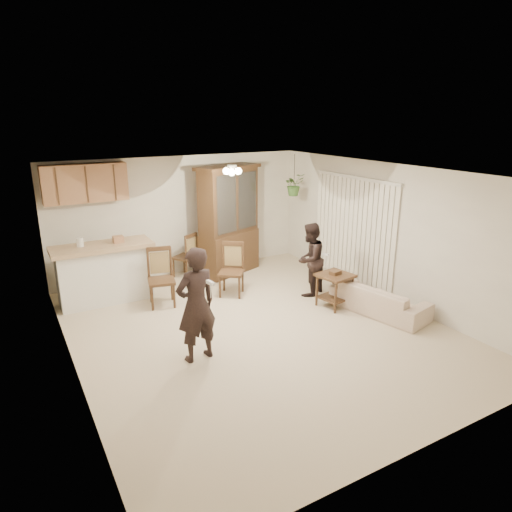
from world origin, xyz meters
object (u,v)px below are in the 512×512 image
sofa (380,293)px  chair_bar (162,290)px  chair_hutch_left (231,281)px  adult (196,300)px  china_hutch (229,221)px  child (310,261)px  side_table (334,290)px  chair_hutch_right (185,264)px

sofa → chair_bar: size_ratio=1.79×
chair_hutch_left → adult: bearing=-90.2°
adult → china_hutch: china_hutch is taller
child → side_table: 0.78m
child → chair_hutch_left: bearing=-53.0°
china_hutch → side_table: china_hutch is taller
chair_bar → chair_hutch_left: 1.32m
sofa → china_hutch: 3.55m
chair_bar → chair_hutch_right: size_ratio=1.10×
chair_bar → chair_hutch_left: bearing=6.0°
sofa → child: size_ratio=1.39×
adult → sofa: bearing=170.1°
china_hutch → chair_hutch_left: 1.58m
child → china_hutch: china_hutch is taller
adult → chair_bar: bearing=-103.0°
china_hutch → chair_hutch_right: china_hutch is taller
child → chair_hutch_right: bearing=-76.1°
chair_hutch_left → sofa: bearing=-9.5°
side_table → chair_hutch_left: size_ratio=0.67×
sofa → chair_hutch_right: bearing=20.7°
china_hutch → chair_hutch_left: (-0.56, -1.20, -0.86)m
side_table → chair_hutch_left: bearing=134.2°
adult → child: bearing=-164.9°
sofa → adult: size_ratio=1.04×
side_table → child: bearing=94.9°
chair_bar → chair_hutch_right: 1.55m
adult → china_hutch: size_ratio=0.78×
adult → side_table: bearing=-178.0°
sofa → child: bearing=10.7°
sofa → chair_hutch_left: size_ratio=1.86×
child → side_table: (0.06, -0.69, -0.36)m
child → china_hutch: size_ratio=0.58×
adult → side_table: size_ratio=2.68×
sofa → china_hutch: size_ratio=0.81×
adult → child: 3.04m
side_table → chair_bar: (-2.67, 1.57, -0.02)m
sofa → chair_hutch_left: 2.74m
adult → chair_hutch_right: adult is taller
china_hutch → adult: bearing=-143.7°
side_table → sofa: bearing=-50.7°
sofa → side_table: 0.79m
chair_hutch_left → side_table: bearing=-8.1°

